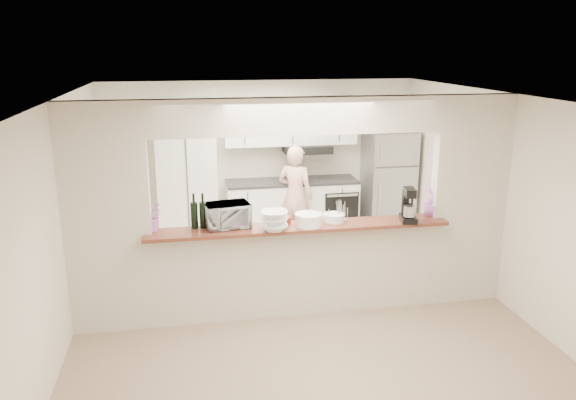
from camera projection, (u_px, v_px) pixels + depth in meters
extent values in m
plane|color=gray|center=(298.00, 312.00, 6.58)|extent=(6.00, 6.00, 0.00)
cube|color=beige|center=(276.00, 263.00, 8.05)|extent=(5.00, 2.90, 0.01)
cube|color=beige|center=(107.00, 221.00, 5.89)|extent=(0.90, 0.15, 2.50)
cube|color=beige|center=(469.00, 201.00, 6.61)|extent=(0.90, 0.15, 2.50)
cube|color=beige|center=(299.00, 116.00, 5.97)|extent=(3.20, 0.15, 0.40)
cube|color=beige|center=(298.00, 271.00, 6.44)|extent=(3.20, 0.15, 1.05)
cube|color=brown|center=(299.00, 227.00, 6.25)|extent=(3.40, 0.38, 0.04)
cube|color=white|center=(187.00, 178.00, 8.65)|extent=(0.90, 0.60, 2.10)
cube|color=white|center=(292.00, 210.00, 9.10)|extent=(2.10, 0.60, 0.90)
cube|color=#2A2A2D|center=(292.00, 182.00, 8.97)|extent=(2.10, 0.62, 0.04)
cube|color=white|center=(291.00, 121.00, 8.84)|extent=(2.10, 0.35, 0.75)
cube|color=black|center=(307.00, 149.00, 8.90)|extent=(0.75, 0.45, 0.12)
cube|color=black|center=(342.00, 210.00, 8.93)|extent=(0.55, 0.02, 0.55)
cube|color=#A6A6AB|center=(388.00, 182.00, 9.23)|extent=(0.75, 0.70, 1.70)
imported|color=#D26FB1|center=(151.00, 216.00, 6.01)|extent=(0.36, 0.33, 0.34)
cylinder|color=black|center=(203.00, 215.00, 6.13)|extent=(0.08, 0.08, 0.29)
cylinder|color=black|center=(202.00, 198.00, 6.08)|extent=(0.03, 0.03, 0.10)
cylinder|color=black|center=(194.00, 215.00, 6.12)|extent=(0.08, 0.08, 0.29)
cylinder|color=black|center=(194.00, 198.00, 6.07)|extent=(0.03, 0.03, 0.10)
imported|color=#B2B2B7|center=(227.00, 215.00, 6.16)|extent=(0.53, 0.40, 0.27)
imported|color=white|center=(274.00, 221.00, 6.05)|extent=(0.33, 0.33, 0.21)
cylinder|color=white|center=(309.00, 220.00, 6.22)|extent=(0.29, 0.29, 0.13)
cylinder|color=white|center=(309.00, 214.00, 6.20)|extent=(0.31, 0.31, 0.01)
cylinder|color=white|center=(334.00, 218.00, 6.38)|extent=(0.24, 0.24, 0.08)
cylinder|color=white|center=(334.00, 214.00, 6.37)|extent=(0.25, 0.25, 0.01)
cylinder|color=maroon|center=(284.00, 220.00, 6.33)|extent=(0.16, 0.16, 0.07)
cylinder|color=beige|center=(331.00, 217.00, 6.43)|extent=(0.16, 0.16, 0.07)
cube|color=silver|center=(336.00, 220.00, 6.42)|extent=(0.26, 0.17, 0.02)
cube|color=white|center=(336.00, 217.00, 6.41)|extent=(0.11, 0.11, 0.06)
cube|color=black|center=(408.00, 219.00, 6.38)|extent=(0.21, 0.29, 0.07)
cube|color=black|center=(407.00, 202.00, 6.43)|extent=(0.13, 0.11, 0.28)
cube|color=black|center=(410.00, 192.00, 6.29)|extent=(0.15, 0.24, 0.09)
cylinder|color=#B7B7BC|center=(410.00, 211.00, 6.30)|extent=(0.13, 0.13, 0.12)
imported|color=#C975DA|center=(431.00, 201.00, 6.58)|extent=(0.20, 0.20, 0.35)
imported|color=#D9A08D|center=(295.00, 196.00, 8.63)|extent=(0.68, 0.63, 1.56)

